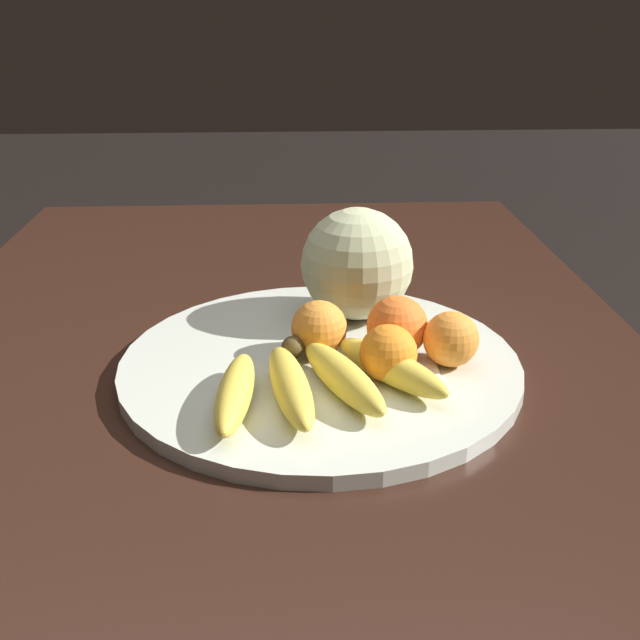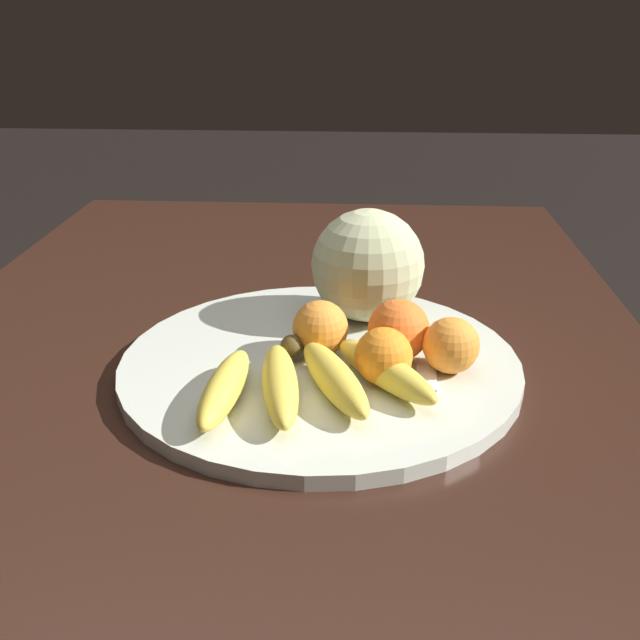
% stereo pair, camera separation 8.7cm
% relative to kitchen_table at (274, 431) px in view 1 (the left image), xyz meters
% --- Properties ---
extents(kitchen_table, '(1.55, 0.98, 0.73)m').
position_rel_kitchen_table_xyz_m(kitchen_table, '(0.00, 0.00, 0.00)').
color(kitchen_table, black).
rests_on(kitchen_table, ground_plane).
extents(fruit_bowl, '(0.48, 0.48, 0.02)m').
position_rel_kitchen_table_xyz_m(fruit_bowl, '(0.01, 0.06, 0.10)').
color(fruit_bowl, beige).
rests_on(fruit_bowl, kitchen_table).
extents(melon, '(0.15, 0.15, 0.15)m').
position_rel_kitchen_table_xyz_m(melon, '(-0.12, 0.11, 0.18)').
color(melon, '#B2B789').
rests_on(melon, fruit_bowl).
extents(banana_bunch, '(0.21, 0.26, 0.04)m').
position_rel_kitchen_table_xyz_m(banana_bunch, '(0.10, 0.05, 0.12)').
color(banana_bunch, '#473819').
rests_on(banana_bunch, fruit_bowl).
extents(orange_front_left, '(0.07, 0.07, 0.07)m').
position_rel_kitchen_table_xyz_m(orange_front_left, '(0.03, 0.21, 0.14)').
color(orange_front_left, orange).
rests_on(orange_front_left, fruit_bowl).
extents(orange_front_right, '(0.07, 0.07, 0.07)m').
position_rel_kitchen_table_xyz_m(orange_front_right, '(0.00, 0.15, 0.14)').
color(orange_front_right, orange).
rests_on(orange_front_right, fruit_bowl).
extents(orange_mid_center, '(0.07, 0.07, 0.07)m').
position_rel_kitchen_table_xyz_m(orange_mid_center, '(-0.01, 0.06, 0.14)').
color(orange_mid_center, orange).
rests_on(orange_mid_center, fruit_bowl).
extents(orange_back_left, '(0.07, 0.07, 0.07)m').
position_rel_kitchen_table_xyz_m(orange_back_left, '(0.06, 0.13, 0.14)').
color(orange_back_left, orange).
rests_on(orange_back_left, fruit_bowl).
extents(produce_tag, '(0.07, 0.03, 0.00)m').
position_rel_kitchen_table_xyz_m(produce_tag, '(0.04, 0.18, 0.11)').
color(produce_tag, white).
rests_on(produce_tag, fruit_bowl).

